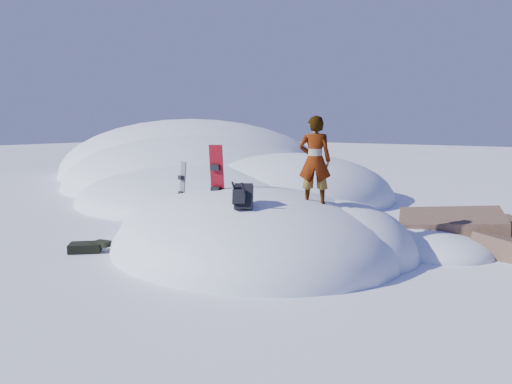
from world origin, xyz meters
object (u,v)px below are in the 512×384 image
Objects in this scene: person at (315,160)px; snowboard_red at (217,181)px; snowboard_dark at (182,187)px; backpack at (243,197)px.

snowboard_red is at bearing -12.15° from person.
snowboard_red is 2.35m from person.
snowboard_red is 1.29× the size of snowboard_dark.
person is at bearing 27.32° from backpack.
backpack is (2.82, -1.21, 0.14)m from snowboard_dark.
snowboard_red is 2.79× the size of backpack.
snowboard_red reaches higher than backpack.
person is at bearing 23.06° from snowboard_dark.
snowboard_dark is 3.74m from person.
snowboard_red reaches higher than snowboard_dark.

